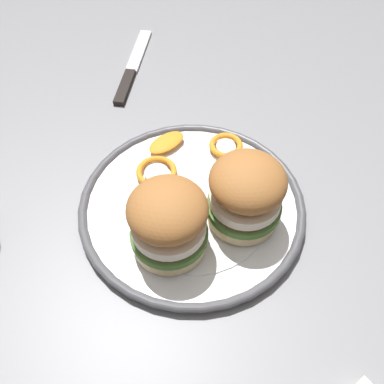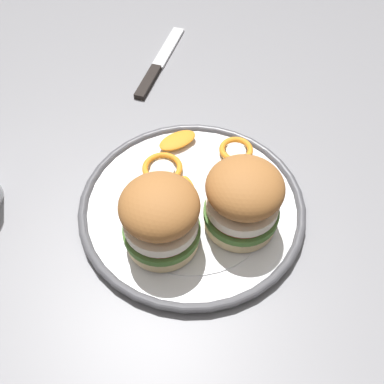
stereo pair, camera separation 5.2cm
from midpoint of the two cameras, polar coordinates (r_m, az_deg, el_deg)
The scene contains 10 objects.
ground_plane at distance 1.27m, azimuth -3.18°, elevation -23.76°, with size 8.00×8.00×0.00m, color slate.
dining_table at distance 0.65m, azimuth -5.76°, elevation -9.69°, with size 1.46×1.04×0.74m.
dinner_plate at distance 0.60m, azimuth -2.50°, elevation -1.95°, with size 0.31×0.31×0.02m.
sandwich_half_left at distance 0.53m, azimuth 4.35°, elevation -0.29°, with size 0.13×0.13×0.10m.
sandwich_half_right at distance 0.51m, azimuth -6.05°, elevation -3.96°, with size 0.12×0.12×0.10m.
orange_peel_curled at distance 0.65m, azimuth 2.19°, elevation 5.98°, with size 0.07×0.07×0.01m.
orange_peel_strip_long at distance 0.66m, azimuth -5.64°, elevation 6.36°, with size 0.07×0.06×0.01m.
orange_peel_strip_short at distance 0.59m, azimuth -3.16°, elevation -0.70°, with size 0.07×0.05×0.01m.
orange_peel_small_curl at distance 0.62m, azimuth -7.06°, elevation 2.51°, with size 0.07×0.07×0.01m.
table_knife at distance 0.83m, azimuth -9.79°, elevation 15.31°, with size 0.22×0.03×0.01m.
Camera 1 is at (0.30, 0.07, 1.24)m, focal length 40.74 mm.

